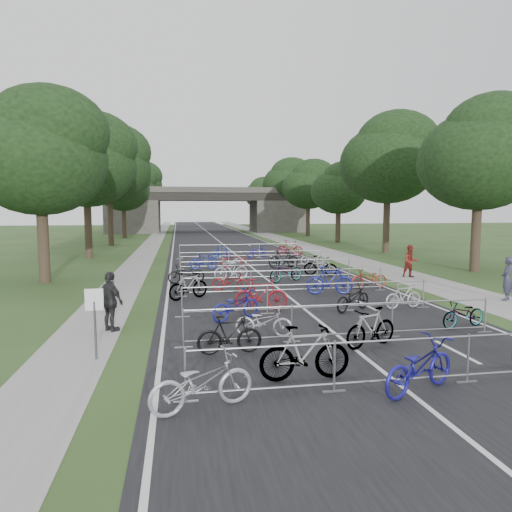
{
  "coord_description": "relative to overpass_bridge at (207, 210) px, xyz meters",
  "views": [
    {
      "loc": [
        -4.7,
        -8.78,
        3.83
      ],
      "look_at": [
        -0.3,
        16.84,
        1.1
      ],
      "focal_mm": 32.0,
      "sensor_mm": 36.0,
      "label": 1
    }
  ],
  "objects": [
    {
      "name": "bike_16",
      "position": [
        -4.3,
        -50.43,
        -3.04
      ],
      "size": [
        2.0,
        1.07,
        1.0
      ],
      "primitive_type": "imported",
      "rotation": [
        0.0,
        0.0,
        4.94
      ],
      "color": "black",
      "rests_on": "ground"
    },
    {
      "name": "sidewalk_right",
      "position": [
        8.0,
        -15.0,
        -3.53
      ],
      "size": [
        3.0,
        140.0,
        0.01
      ],
      "primitive_type": "cube",
      "color": "gray",
      "rests_on": "ground"
    },
    {
      "name": "overpass_bridge",
      "position": [
        0.0,
        0.0,
        0.0
      ],
      "size": [
        31.0,
        8.0,
        7.05
      ],
      "color": "#43403C",
      "rests_on": "ground"
    },
    {
      "name": "bike_17",
      "position": [
        -1.95,
        -49.97,
        -2.95
      ],
      "size": [
        2.01,
        1.05,
        1.16
      ],
      "primitive_type": "imported",
      "rotation": [
        0.0,
        0.0,
        4.99
      ],
      "color": "#9E9CA4",
      "rests_on": "ground"
    },
    {
      "name": "bike_7",
      "position": [
        4.3,
        -60.79,
        -3.08
      ],
      "size": [
        1.8,
        0.98,
        0.9
      ],
      "primitive_type": "imported",
      "rotation": [
        0.0,
        0.0,
        4.95
      ],
      "color": "gray",
      "rests_on": "ground"
    },
    {
      "name": "bike_11",
      "position": [
        3.75,
        -57.86,
        -3.05
      ],
      "size": [
        1.67,
        0.75,
        0.97
      ],
      "primitive_type": "imported",
      "rotation": [
        0.0,
        0.0,
        1.76
      ],
      "color": "#B6B5BD",
      "rests_on": "ground"
    },
    {
      "name": "barrier_row_4",
      "position": [
        0.0,
        -50.0,
        -2.99
      ],
      "size": [
        9.7,
        0.08,
        1.1
      ],
      "color": "gray",
      "rests_on": "ground"
    },
    {
      "name": "tree_right_5",
      "position": [
        13.11,
        10.93,
        2.41
      ],
      "size": [
        6.16,
        6.16,
        9.39
      ],
      "color": "#33261C",
      "rests_on": "ground"
    },
    {
      "name": "bike_5",
      "position": [
        -2.21,
        -60.68,
        -3.08
      ],
      "size": [
        1.82,
        1.09,
        0.9
      ],
      "primitive_type": "imported",
      "rotation": [
        0.0,
        0.0,
        1.27
      ],
      "color": "#B8B7BF",
      "rests_on": "ground"
    },
    {
      "name": "bike_13",
      "position": [
        -2.34,
        -53.13,
        -3.07
      ],
      "size": [
        1.86,
        1.19,
        0.92
      ],
      "primitive_type": "imported",
      "rotation": [
        0.0,
        0.0,
        1.22
      ],
      "color": "maroon",
      "rests_on": "ground"
    },
    {
      "name": "bike_15",
      "position": [
        4.3,
        -53.43,
        -3.05
      ],
      "size": [
        1.91,
        0.83,
        0.97
      ],
      "primitive_type": "imported",
      "rotation": [
        0.0,
        0.0,
        4.81
      ],
      "color": "maroon",
      "rests_on": "ground"
    },
    {
      "name": "bike_21",
      "position": [
        -1.13,
        -44.67,
        -3.05
      ],
      "size": [
        1.9,
        0.81,
        0.97
      ],
      "primitive_type": "imported",
      "rotation": [
        0.0,
        0.0,
        4.81
      ],
      "color": "maroon",
      "rests_on": "ground"
    },
    {
      "name": "bike_14",
      "position": [
        1.93,
        -54.58,
        -2.91
      ],
      "size": [
        2.15,
        0.88,
        1.25
      ],
      "primitive_type": "imported",
      "rotation": [
        0.0,
        0.0,
        1.43
      ],
      "color": "navy",
      "rests_on": "ground"
    },
    {
      "name": "barrier_row_5",
      "position": [
        0.0,
        -45.0,
        -2.99
      ],
      "size": [
        9.7,
        0.08,
        1.1
      ],
      "color": "gray",
      "rests_on": "ground"
    },
    {
      "name": "park_sign",
      "position": [
        -6.8,
        -62.0,
        -2.27
      ],
      "size": [
        0.45,
        0.06,
        1.83
      ],
      "color": "#4C4C51",
      "rests_on": "ground"
    },
    {
      "name": "barrier_row_3",
      "position": [
        0.0,
        -54.0,
        -2.99
      ],
      "size": [
        9.7,
        0.08,
        1.1
      ],
      "color": "gray",
      "rests_on": "ground"
    },
    {
      "name": "tree_right_4",
      "position": [
        13.11,
        -1.07,
        4.37
      ],
      "size": [
        8.18,
        8.18,
        12.47
      ],
      "color": "#33261C",
      "rests_on": "ground"
    },
    {
      "name": "bike_8",
      "position": [
        -2.79,
        -58.56,
        -3.02
      ],
      "size": [
        2.04,
        1.59,
        1.03
      ],
      "primitive_type": "imported",
      "rotation": [
        0.0,
        0.0,
        2.11
      ],
      "color": "navy",
      "rests_on": "ground"
    },
    {
      "name": "tree_right_3",
      "position": [
        13.11,
        -13.07,
        3.39
      ],
      "size": [
        7.17,
        7.17,
        10.93
      ],
      "color": "#33261C",
      "rests_on": "ground"
    },
    {
      "name": "tree_left_4",
      "position": [
        -11.39,
        -1.07,
        3.77
      ],
      "size": [
        7.56,
        7.56,
        11.53
      ],
      "color": "#33261C",
      "rests_on": "ground"
    },
    {
      "name": "bike_20",
      "position": [
        -3.13,
        -45.17,
        -3.02
      ],
      "size": [
        1.73,
        0.53,
        1.03
      ],
      "primitive_type": "imported",
      "rotation": [
        0.0,
        0.0,
        1.6
      ],
      "color": "navy",
      "rests_on": "ground"
    },
    {
      "name": "bike_18",
      "position": [
        0.84,
        -50.86,
        -2.99
      ],
      "size": [
        2.19,
        1.56,
        1.09
      ],
      "primitive_type": "imported",
      "rotation": [
        0.0,
        0.0,
        5.16
      ],
      "color": "gray",
      "rests_on": "ground"
    },
    {
      "name": "lane_markings",
      "position": [
        0.0,
        -15.0,
        -3.53
      ],
      "size": [
        0.12,
        140.0,
        0.0
      ],
      "primitive_type": "cube",
      "color": "silver",
      "rests_on": "ground"
    },
    {
      "name": "road",
      "position": [
        0.0,
        -15.0,
        -3.53
      ],
      "size": [
        11.0,
        140.0,
        0.01
      ],
      "primitive_type": "cube",
      "color": "black",
      "rests_on": "ground"
    },
    {
      "name": "bike_6",
      "position": [
        0.51,
        -62.21,
        -2.99
      ],
      "size": [
        1.88,
        1.16,
        1.09
      ],
      "primitive_type": "imported",
      "rotation": [
        0.0,
        0.0,
        5.1
      ],
      "color": "gray",
      "rests_on": "ground"
    },
    {
      "name": "tree_right_0",
      "position": [
        13.11,
        -49.07,
        3.39
      ],
      "size": [
        7.17,
        7.17,
        10.93
      ],
      "color": "#33261C",
      "rests_on": "ground"
    },
    {
      "name": "barrier_row_1",
      "position": [
        0.0,
        -61.4,
        -2.99
      ],
      "size": [
        9.7,
        0.08,
        1.1
      ],
      "color": "gray",
      "rests_on": "ground"
    },
    {
      "name": "bike_25",
      "position": [
        -1.43,
        -39.04,
        -3.05
      ],
      "size": [
        1.67,
        0.7,
        0.98
      ],
      "primitive_type": "imported",
      "rotation": [
        0.0,
        0.0,
        1.72
      ],
      "color": "navy",
      "rests_on": "ground"
    },
    {
      "name": "tree_right_1",
      "position": [
        13.11,
        -37.07,
        4.37
      ],
      "size": [
        8.18,
        8.18,
        12.47
      ],
      "color": "#33261C",
      "rests_on": "ground"
    },
    {
      "name": "tree_left_0",
      "position": [
        -11.39,
        -49.07,
        2.96
      ],
      "size": [
        6.72,
        6.72,
        10.25
      ],
      "color": "#33261C",
      "rests_on": "ground"
    },
    {
      "name": "bike_4",
      "position": [
        -3.4,
        -62.14,
        -3.02
      ],
      "size": [
        1.75,
        0.57,
        1.04
      ],
      "primitive_type": "imported",
      "rotation": [
        0.0,
        0.0,
        1.62
      ],
      "color": "black",
      "rests_on": "ground"
    },
    {
      "name": "tree_left_2",
      "position": [
        -11.39,
        -25.07,
        4.58
      ],
      "size": [
        8.4,
        8.4,
        12.81
      ],
      "color": "#33261C",
      "rests_on": "ground"
    },
    {
      "name": "bike_12",
      "position": [
        -4.3,
        -54.65,
        -2.96
      ],
      "size": [
        1.9,
        1.47,
        1.15
      ],
      "primitive_type": "imported",
      "rotation": [
        0.0,
        0.0,
        2.13
      ],
      "color": "gray",
      "rests_on": "ground"
    },
    {
      "name": "bike_9",
      "position": [
        -1.67,
        -57.22,
        -2.93
      ],
      "size": [
        2.04,
        0.7,
        1.21
      ],
      "primitive_type": "imported",
      "rotation": [
        0.0,
        0.0,
        1.5
      ],
      "color": "maroon",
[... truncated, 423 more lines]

